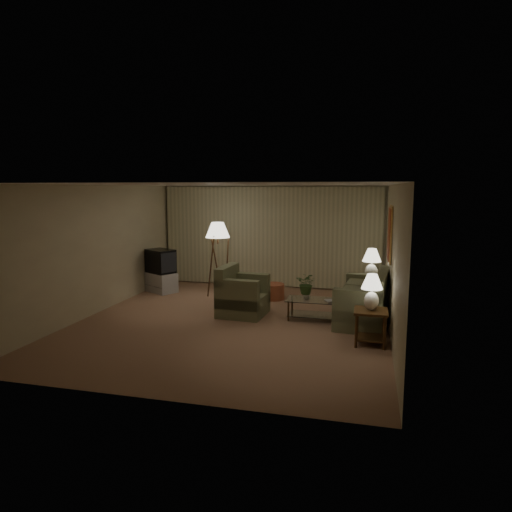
{
  "coord_description": "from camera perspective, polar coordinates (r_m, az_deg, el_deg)",
  "views": [
    {
      "loc": [
        2.57,
        -8.44,
        2.63
      ],
      "look_at": [
        0.32,
        0.6,
        1.24
      ],
      "focal_mm": 32.0,
      "sensor_mm": 36.0,
      "label": 1
    }
  ],
  "objects": [
    {
      "name": "ottoman",
      "position": [
        10.96,
        2.09,
        -4.44
      ],
      "size": [
        0.71,
        0.71,
        0.37
      ],
      "primitive_type": "cylinder",
      "rotation": [
        0.0,
        0.0,
        0.33
      ],
      "color": "#AF593B",
      "rests_on": "ground"
    },
    {
      "name": "book",
      "position": [
        9.16,
        8.75,
        -5.58
      ],
      "size": [
        0.26,
        0.29,
        0.02
      ],
      "primitive_type": "imported",
      "rotation": [
        0.0,
        0.0,
        0.44
      ],
      "color": "olive",
      "rests_on": "coffee_table"
    },
    {
      "name": "tv_cabinet",
      "position": [
        11.93,
        -11.76,
        -3.23
      ],
      "size": [
        1.22,
        1.18,
        0.5
      ],
      "primitive_type": "cube",
      "rotation": [
        0.0,
        0.0,
        -0.52
      ],
      "color": "#AAAAAD",
      "rests_on": "ground"
    },
    {
      "name": "crt_tv",
      "position": [
        11.83,
        -11.84,
        -0.63
      ],
      "size": [
        1.12,
        1.09,
        0.6
      ],
      "primitive_type": "cube",
      "rotation": [
        0.0,
        0.0,
        -0.52
      ],
      "color": "black",
      "rests_on": "tv_cabinet"
    },
    {
      "name": "table_lamp_near",
      "position": [
        7.88,
        14.28,
        -4.01
      ],
      "size": [
        0.36,
        0.36,
        0.62
      ],
      "color": "white",
      "rests_on": "side_table_near"
    },
    {
      "name": "flowers",
      "position": [
        9.22,
        6.38,
        -3.14
      ],
      "size": [
        0.47,
        0.43,
        0.44
      ],
      "primitive_type": "imported",
      "rotation": [
        0.0,
        0.0,
        -0.24
      ],
      "color": "#3F652C",
      "rests_on": "vase"
    },
    {
      "name": "side_table_far",
      "position": [
        10.54,
        14.13,
        -4.01
      ],
      "size": [
        0.5,
        0.42,
        0.6
      ],
      "color": "#39210F",
      "rests_on": "ground"
    },
    {
      "name": "vase",
      "position": [
        9.28,
        6.35,
        -4.93
      ],
      "size": [
        0.17,
        0.17,
        0.15
      ],
      "primitive_type": "imported",
      "rotation": [
        0.0,
        0.0,
        0.19
      ],
      "color": "white",
      "rests_on": "coffee_table"
    },
    {
      "name": "table_lamp_far",
      "position": [
        10.43,
        14.26,
        -0.68
      ],
      "size": [
        0.41,
        0.41,
        0.71
      ],
      "color": "white",
      "rests_on": "side_table_far"
    },
    {
      "name": "coffee_table",
      "position": [
        9.32,
        7.25,
        -6.24
      ],
      "size": [
        1.1,
        0.6,
        0.41
      ],
      "color": "silver",
      "rests_on": "ground"
    },
    {
      "name": "side_table_near",
      "position": [
        8.02,
        14.13,
        -7.86
      ],
      "size": [
        0.55,
        0.55,
        0.6
      ],
      "color": "#39210F",
      "rests_on": "ground"
    },
    {
      "name": "sofa",
      "position": [
        9.33,
        13.21,
        -5.61
      ],
      "size": [
        1.99,
        1.27,
        0.8
      ],
      "rotation": [
        0.0,
        0.0,
        -1.67
      ],
      "color": "#787955",
      "rests_on": "ground"
    },
    {
      "name": "ground",
      "position": [
        9.21,
        -2.85,
        -8.15
      ],
      "size": [
        7.0,
        7.0,
        0.0
      ],
      "primitive_type": "plane",
      "color": "#996E54",
      "rests_on": "ground"
    },
    {
      "name": "armchair",
      "position": [
        9.56,
        -1.62,
        -5.0
      ],
      "size": [
        1.08,
        1.04,
        0.81
      ],
      "rotation": [
        0.0,
        0.0,
        1.51
      ],
      "color": "#787955",
      "rests_on": "ground"
    },
    {
      "name": "room_shell",
      "position": [
        10.31,
        -0.37,
        3.55
      ],
      "size": [
        6.04,
        7.02,
        2.72
      ],
      "color": "beige",
      "rests_on": "ground"
    },
    {
      "name": "floor_lamp",
      "position": [
        11.17,
        -4.78,
        -0.21
      ],
      "size": [
        0.59,
        0.59,
        1.82
      ],
      "color": "#39210F",
      "rests_on": "ground"
    }
  ]
}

